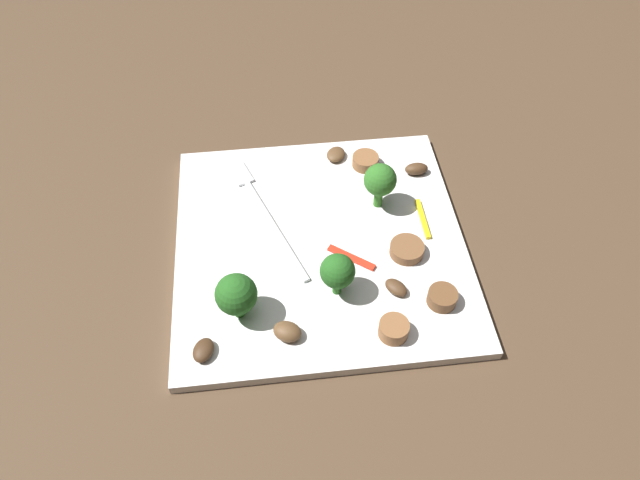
# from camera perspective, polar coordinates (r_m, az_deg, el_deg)

# --- Properties ---
(ground_plane) EXTENTS (1.40, 1.40, 0.00)m
(ground_plane) POSITION_cam_1_polar(r_m,az_deg,el_deg) (0.59, 0.00, -0.68)
(ground_plane) COLOR #4C3826
(plate) EXTENTS (0.29, 0.29, 0.01)m
(plate) POSITION_cam_1_polar(r_m,az_deg,el_deg) (0.58, 0.00, -0.34)
(plate) COLOR white
(plate) RESTS_ON ground_plane
(fork) EXTENTS (0.17, 0.08, 0.00)m
(fork) POSITION_cam_1_polar(r_m,az_deg,el_deg) (0.61, -5.73, 3.14)
(fork) COLOR silver
(fork) RESTS_ON plate
(broccoli_floret_0) EXTENTS (0.03, 0.03, 0.05)m
(broccoli_floret_0) POSITION_cam_1_polar(r_m,az_deg,el_deg) (0.52, 1.74, -3.15)
(broccoli_floret_0) COLOR #296420
(broccoli_floret_0) RESTS_ON plate
(broccoli_floret_1) EXTENTS (0.04, 0.04, 0.05)m
(broccoli_floret_1) POSITION_cam_1_polar(r_m,az_deg,el_deg) (0.51, -8.26, -5.37)
(broccoli_floret_1) COLOR #296420
(broccoli_floret_1) RESTS_ON plate
(broccoli_floret_2) EXTENTS (0.03, 0.03, 0.05)m
(broccoli_floret_2) POSITION_cam_1_polar(r_m,az_deg,el_deg) (0.59, 5.95, 5.83)
(broccoli_floret_2) COLOR #347525
(broccoli_floret_2) RESTS_ON plate
(sausage_slice_0) EXTENTS (0.03, 0.03, 0.01)m
(sausage_slice_0) POSITION_cam_1_polar(r_m,az_deg,el_deg) (0.51, 7.27, -8.71)
(sausage_slice_0) COLOR brown
(sausage_slice_0) RESTS_ON plate
(sausage_slice_1) EXTENTS (0.04, 0.04, 0.01)m
(sausage_slice_1) POSITION_cam_1_polar(r_m,az_deg,el_deg) (0.54, 11.96, -5.57)
(sausage_slice_1) COLOR brown
(sausage_slice_1) RESTS_ON plate
(sausage_slice_2) EXTENTS (0.03, 0.03, 0.01)m
(sausage_slice_2) POSITION_cam_1_polar(r_m,az_deg,el_deg) (0.65, 4.50, 7.77)
(sausage_slice_2) COLOR brown
(sausage_slice_2) RESTS_ON plate
(sausage_slice_3) EXTENTS (0.04, 0.04, 0.01)m
(sausage_slice_3) POSITION_cam_1_polar(r_m,az_deg,el_deg) (0.57, 8.55, -0.93)
(sausage_slice_3) COLOR brown
(sausage_slice_3) RESTS_ON plate
(mushroom_0) EXTENTS (0.03, 0.03, 0.01)m
(mushroom_0) POSITION_cam_1_polar(r_m,az_deg,el_deg) (0.51, -3.24, -9.00)
(mushroom_0) COLOR brown
(mushroom_0) RESTS_ON plate
(mushroom_1) EXTENTS (0.03, 0.03, 0.01)m
(mushroom_1) POSITION_cam_1_polar(r_m,az_deg,el_deg) (0.66, 1.57, 8.44)
(mushroom_1) COLOR brown
(mushroom_1) RESTS_ON plate
(mushroom_2) EXTENTS (0.03, 0.02, 0.01)m
(mushroom_2) POSITION_cam_1_polar(r_m,az_deg,el_deg) (0.51, -11.42, -10.60)
(mushroom_2) COLOR #422B19
(mushroom_2) RESTS_ON plate
(mushroom_3) EXTENTS (0.03, 0.03, 0.01)m
(mushroom_3) POSITION_cam_1_polar(r_m,az_deg,el_deg) (0.54, 7.51, -4.66)
(mushroom_3) COLOR #4C331E
(mushroom_3) RESTS_ON plate
(mushroom_4) EXTENTS (0.02, 0.03, 0.01)m
(mushroom_4) POSITION_cam_1_polar(r_m,az_deg,el_deg) (0.65, 9.49, 6.93)
(mushroom_4) COLOR #4C331E
(mushroom_4) RESTS_ON plate
(pepper_strip_0) EXTENTS (0.04, 0.04, 0.00)m
(pepper_strip_0) POSITION_cam_1_polar(r_m,az_deg,el_deg) (0.56, 3.10, -1.74)
(pepper_strip_0) COLOR red
(pepper_strip_0) RESTS_ON plate
(pepper_strip_1) EXTENTS (0.05, 0.01, 0.00)m
(pepper_strip_1) POSITION_cam_1_polar(r_m,az_deg,el_deg) (0.60, 10.09, 2.07)
(pepper_strip_1) COLOR yellow
(pepper_strip_1) RESTS_ON plate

